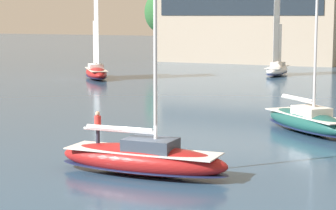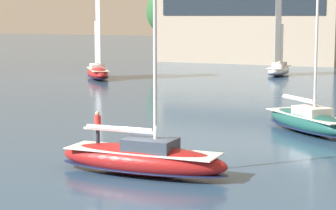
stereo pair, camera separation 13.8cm
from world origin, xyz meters
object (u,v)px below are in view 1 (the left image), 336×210
at_px(sailboat_moored_far_slip, 277,68).
at_px(sailboat_moored_near_marina, 308,120).
at_px(sailboat_main, 143,158).
at_px(tree_shore_center, 161,12).
at_px(sailboat_moored_mid_channel, 96,71).

bearing_deg(sailboat_moored_far_slip, sailboat_moored_near_marina, -72.03).
relative_size(sailboat_main, sailboat_moored_far_slip, 1.10).
distance_m(tree_shore_center, sailboat_moored_far_slip, 33.67).
height_order(sailboat_main, sailboat_moored_far_slip, sailboat_main).
height_order(sailboat_main, sailboat_moored_mid_channel, sailboat_main).
distance_m(sailboat_main, sailboat_moored_near_marina, 15.77).
bearing_deg(sailboat_moored_far_slip, sailboat_main, -81.39).
xyz_separation_m(sailboat_main, sailboat_moored_mid_channel, (-27.50, 41.58, 0.13)).
xyz_separation_m(tree_shore_center, sailboat_main, (34.55, -75.36, -7.47)).
xyz_separation_m(sailboat_main, sailboat_moored_far_slip, (-8.40, 55.48, 0.08)).
bearing_deg(sailboat_moored_near_marina, sailboat_moored_mid_channel, 140.52).
relative_size(sailboat_moored_mid_channel, sailboat_moored_far_slip, 1.07).
height_order(sailboat_moored_near_marina, sailboat_moored_far_slip, sailboat_moored_near_marina).
xyz_separation_m(sailboat_moored_near_marina, sailboat_moored_mid_channel, (-32.21, 26.53, 0.15)).
relative_size(tree_shore_center, sailboat_moored_mid_channel, 1.00).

